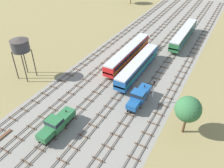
# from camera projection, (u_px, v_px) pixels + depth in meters

# --- Properties ---
(ground_plane) EXTENTS (480.00, 480.00, 0.00)m
(ground_plane) POSITION_uv_depth(u_px,v_px,m) (147.00, 51.00, 68.70)
(ground_plane) COLOR olive
(ballast_bed) EXTENTS (28.39, 176.00, 0.01)m
(ballast_bed) POSITION_uv_depth(u_px,v_px,m) (147.00, 51.00, 68.70)
(ballast_bed) COLOR gray
(ballast_bed) RESTS_ON ground
(track_far_left) EXTENTS (2.40, 126.00, 0.29)m
(track_far_left) POSITION_uv_depth(u_px,v_px,m) (113.00, 41.00, 74.16)
(track_far_left) COLOR #47382D
(track_far_left) RESTS_ON ground
(track_left) EXTENTS (2.40, 126.00, 0.29)m
(track_left) POSITION_uv_depth(u_px,v_px,m) (127.00, 45.00, 72.23)
(track_left) COLOR #47382D
(track_left) RESTS_ON ground
(track_centre_left) EXTENTS (2.40, 126.00, 0.29)m
(track_centre_left) POSITION_uv_depth(u_px,v_px,m) (141.00, 48.00, 70.30)
(track_centre_left) COLOR #47382D
(track_centre_left) RESTS_ON ground
(track_centre) EXTENTS (2.40, 126.00, 0.29)m
(track_centre) POSITION_uv_depth(u_px,v_px,m) (156.00, 51.00, 68.37)
(track_centre) COLOR #47382D
(track_centre) RESTS_ON ground
(track_centre_right) EXTENTS (2.40, 126.00, 0.29)m
(track_centre_right) POSITION_uv_depth(u_px,v_px,m) (173.00, 55.00, 66.44)
(track_centre_right) COLOR #47382D
(track_centre_right) RESTS_ON ground
(track_right) EXTENTS (2.40, 126.00, 0.29)m
(track_right) POSITION_uv_depth(u_px,v_px,m) (190.00, 59.00, 64.51)
(track_right) COLOR #47382D
(track_right) RESTS_ON ground
(shunter_loco_centre_left_nearest) EXTENTS (2.74, 8.46, 3.10)m
(shunter_loco_centre_left_nearest) POSITION_uv_depth(u_px,v_px,m) (56.00, 124.00, 41.39)
(shunter_loco_centre_left_nearest) COLOR #286638
(shunter_loco_centre_left_nearest) RESTS_ON ground
(shunter_loco_centre_right_near) EXTENTS (2.74, 8.46, 3.10)m
(shunter_loco_centre_right_near) POSITION_uv_depth(u_px,v_px,m) (139.00, 96.00, 47.87)
(shunter_loco_centre_right_near) COLOR #194C8C
(shunter_loco_centre_right_near) RESTS_ON ground
(diesel_railcar_centre_mid) EXTENTS (2.96, 20.50, 3.80)m
(diesel_railcar_centre_mid) POSITION_uv_depth(u_px,v_px,m) (138.00, 65.00, 56.97)
(diesel_railcar_centre_mid) COLOR #194C8C
(diesel_railcar_centre_mid) RESTS_ON ground
(passenger_coach_centre_left_midfar) EXTENTS (2.96, 22.00, 3.80)m
(passenger_coach_centre_left_midfar) POSITION_uv_depth(u_px,v_px,m) (128.00, 53.00, 62.22)
(passenger_coach_centre_left_midfar) COLOR red
(passenger_coach_centre_left_midfar) RESTS_ON ground
(passenger_coach_centre_right_far) EXTENTS (2.96, 22.00, 3.80)m
(passenger_coach_centre_right_far) POSITION_uv_depth(u_px,v_px,m) (184.00, 34.00, 72.66)
(passenger_coach_centre_right_far) COLOR #286638
(passenger_coach_centre_right_far) RESTS_ON ground
(water_tower) EXTENTS (4.29, 4.29, 10.28)m
(water_tower) POSITION_uv_depth(u_px,v_px,m) (20.00, 45.00, 52.49)
(water_tower) COLOR #2D2826
(water_tower) RESTS_ON ground
(signal_post_nearest) EXTENTS (0.28, 0.47, 5.76)m
(signal_post_nearest) POSITION_uv_depth(u_px,v_px,m) (154.00, 89.00, 47.13)
(signal_post_nearest) COLOR gray
(signal_post_nearest) RESTS_ON ground
(lineside_tree_1) EXTENTS (4.58, 4.58, 7.74)m
(lineside_tree_1) POSITION_uv_depth(u_px,v_px,m) (188.00, 109.00, 39.38)
(lineside_tree_1) COLOR #4C331E
(lineside_tree_1) RESTS_ON ground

